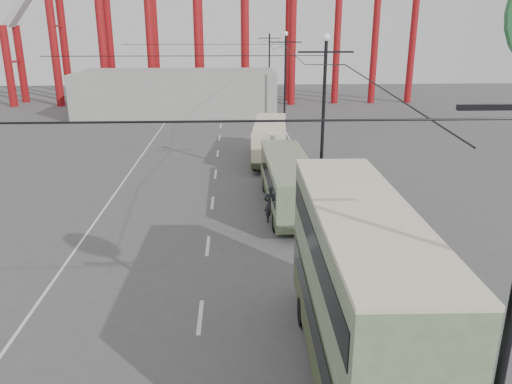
{
  "coord_description": "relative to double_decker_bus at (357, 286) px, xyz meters",
  "views": [
    {
      "loc": [
        0.22,
        -11.22,
        9.56
      ],
      "look_at": [
        1.17,
        8.75,
        3.0
      ],
      "focal_mm": 35.0,
      "sensor_mm": 36.0,
      "label": 1
    }
  ],
  "objects": [
    {
      "name": "road_markings",
      "position": [
        -4.39,
        19.06,
        -2.93
      ],
      "size": [
        12.52,
        120.0,
        0.01
      ],
      "color": "silver",
      "rests_on": "ground"
    },
    {
      "name": "lamp_post_mid",
      "position": [
        2.07,
        17.36,
        1.74
      ],
      "size": [
        3.2,
        0.44,
        9.32
      ],
      "color": "black",
      "rests_on": "ground"
    },
    {
      "name": "lamp_post_far",
      "position": [
        2.07,
        39.36,
        1.74
      ],
      "size": [
        3.2,
        0.44,
        9.32
      ],
      "color": "black",
      "rests_on": "ground"
    },
    {
      "name": "lamp_post_distant",
      "position": [
        2.07,
        61.36,
        1.74
      ],
      "size": [
        3.2,
        0.44,
        9.32
      ],
      "color": "black",
      "rests_on": "ground"
    },
    {
      "name": "fairground_shed",
      "position": [
        -9.53,
        46.36,
        -0.44
      ],
      "size": [
        22.0,
        10.0,
        5.0
      ],
      "primitive_type": "cube",
      "color": "gray",
      "rests_on": "ground"
    },
    {
      "name": "double_decker_bus",
      "position": [
        0.0,
        0.0,
        0.0
      ],
      "size": [
        2.7,
        9.82,
        5.24
      ],
      "rotation": [
        0.0,
        0.0,
        -0.02
      ],
      "color": "#334022",
      "rests_on": "ground"
    },
    {
      "name": "single_decker_green",
      "position": [
        -0.3,
        14.32,
        -1.35
      ],
      "size": [
        2.43,
        9.98,
        2.81
      ],
      "rotation": [
        0.0,
        0.0,
        0.01
      ],
      "color": "#647555",
      "rests_on": "ground"
    },
    {
      "name": "single_decker_cream",
      "position": [
        -0.5,
        25.04,
        -1.32
      ],
      "size": [
        3.23,
        9.38,
        2.86
      ],
      "rotation": [
        0.0,
        0.0,
        -0.1
      ],
      "color": "beige",
      "rests_on": "ground"
    },
    {
      "name": "pedestrian",
      "position": [
        -1.4,
        12.21,
        -1.96
      ],
      "size": [
        0.72,
        0.47,
        1.95
      ],
      "primitive_type": "imported",
      "rotation": [
        0.0,
        0.0,
        3.15
      ],
      "color": "black",
      "rests_on": "ground"
    }
  ]
}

